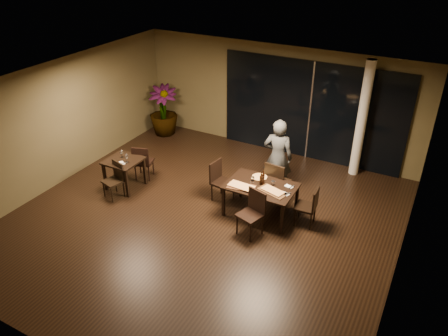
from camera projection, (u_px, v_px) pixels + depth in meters
ground at (203, 220)px, 9.63m from camera, size 8.00×8.00×0.00m
wall_back at (277, 99)px, 12.01m from camera, size 8.00×0.10×3.00m
wall_front at (45, 287)px, 5.78m from camera, size 8.00×0.10×3.00m
wall_left at (58, 123)px, 10.57m from camera, size 0.10×8.00×3.00m
wall_right at (412, 214)px, 7.22m from camera, size 0.10×8.00×3.00m
ceiling at (200, 88)px, 8.16m from camera, size 8.00×8.00×0.04m
window_panel at (310, 111)px, 11.60m from camera, size 5.00×0.06×2.70m
column at (362, 120)px, 10.71m from camera, size 0.24×0.24×3.00m
main_table at (261, 188)px, 9.50m from camera, size 1.50×1.00×0.75m
side_table at (124, 165)px, 10.55m from camera, size 0.80×0.80×0.75m
chair_main_far at (276, 181)px, 9.96m from camera, size 0.53×0.53×1.05m
chair_main_near at (253, 210)px, 8.98m from camera, size 0.57×0.57×0.99m
chair_main_left at (220, 179)px, 10.13m from camera, size 0.50×0.50×0.97m
chair_main_right at (310, 205)px, 9.24m from camera, size 0.45×0.45×0.91m
chair_side_far at (142, 161)px, 10.93m from camera, size 0.54×0.54×0.93m
chair_side_near at (115, 178)px, 10.26m from camera, size 0.50×0.50×0.88m
diner at (278, 157)px, 10.19m from camera, size 0.70×0.52×1.89m
potted_plant at (163, 111)px, 13.23m from camera, size 1.14×1.14×1.52m
pizza_board_left at (241, 187)px, 9.40m from camera, size 0.65×0.41×0.01m
pizza_board_right at (273, 191)px, 9.23m from camera, size 0.69×0.48×0.01m
oblong_pizza_left at (241, 186)px, 9.39m from camera, size 0.56×0.28×0.02m
oblong_pizza_right at (273, 191)px, 9.23m from camera, size 0.51×0.34×0.02m
round_pizza at (259, 177)px, 9.75m from camera, size 0.33×0.33×0.01m
bottle_a at (261, 179)px, 9.44m from camera, size 0.06×0.06×0.28m
bottle_b at (263, 178)px, 9.43m from camera, size 0.07×0.07×0.30m
bottle_c at (263, 177)px, 9.45m from camera, size 0.07×0.07×0.32m
tumbler_left at (253, 179)px, 9.62m from camera, size 0.08×0.08×0.09m
tumbler_right at (273, 183)px, 9.46m from camera, size 0.08×0.08×0.10m
napkin_near at (285, 194)px, 9.15m from camera, size 0.20×0.15×0.01m
napkin_far at (289, 187)px, 9.41m from camera, size 0.20×0.14×0.01m
wine_glass_a at (122, 154)px, 10.56m from camera, size 0.08×0.08×0.17m
wine_glass_b at (127, 159)px, 10.34m from camera, size 0.09×0.09×0.20m
side_napkin at (122, 163)px, 10.33m from camera, size 0.21×0.18×0.01m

